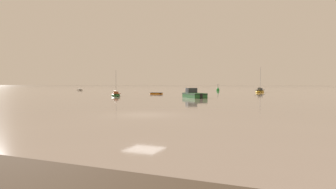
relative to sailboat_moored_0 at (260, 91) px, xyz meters
name	(u,v)px	position (x,y,z in m)	size (l,w,h in m)	color
ground_plane	(144,115)	(-1.81, -59.81, -0.29)	(800.00, 800.00, 0.00)	gray
sailboat_moored_0	(260,91)	(0.00, 0.00, 0.00)	(2.18, 6.02, 6.63)	gold
motorboat_moored_0	(192,95)	(-7.06, -33.11, 0.06)	(5.50, 5.82, 2.27)	#23602D
sailboat_moored_1	(116,95)	(-21.58, -32.87, -0.08)	(3.95, 4.11, 4.88)	#23602D
rowboat_moored_4	(156,94)	(-18.84, -21.55, -0.16)	(3.06, 1.23, 0.47)	orange
rowboat_moored_6	(80,90)	(-58.87, 2.83, -0.11)	(4.16, 3.44, 0.64)	white
channel_buoy	(218,89)	(-14.07, 13.80, 0.17)	(0.90, 0.90, 2.30)	#198C2D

